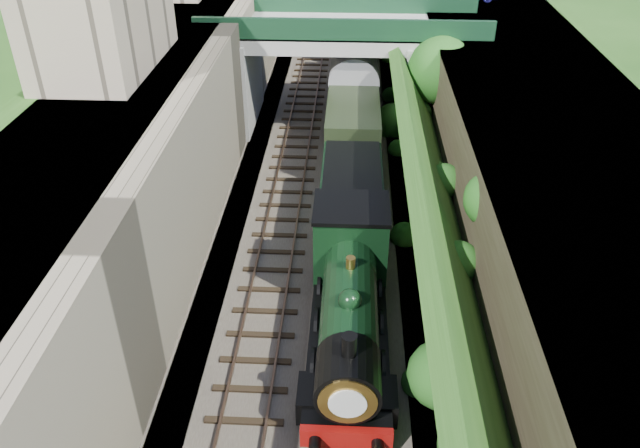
{
  "coord_description": "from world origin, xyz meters",
  "views": [
    {
      "loc": [
        1.05,
        -12.12,
        16.01
      ],
      "look_at": [
        0.0,
        8.0,
        2.93
      ],
      "focal_mm": 35.0,
      "sensor_mm": 36.0,
      "label": 1
    }
  ],
  "objects_px": {
    "road_bridge": "(350,61)",
    "locomotive": "(349,302)",
    "tender": "(351,201)",
    "tree": "(442,72)"
  },
  "relations": [
    {
      "from": "locomotive",
      "to": "tender",
      "type": "bearing_deg",
      "value": 90.0
    },
    {
      "from": "road_bridge",
      "to": "locomotive",
      "type": "xyz_separation_m",
      "value": [
        0.26,
        -19.36,
        -2.18
      ]
    },
    {
      "from": "tree",
      "to": "tender",
      "type": "bearing_deg",
      "value": -118.65
    },
    {
      "from": "tree",
      "to": "tender",
      "type": "distance_m",
      "value": 10.29
    },
    {
      "from": "tree",
      "to": "locomotive",
      "type": "bearing_deg",
      "value": -106.42
    },
    {
      "from": "tree",
      "to": "locomotive",
      "type": "xyz_separation_m",
      "value": [
        -4.71,
        -15.99,
        -2.75
      ]
    },
    {
      "from": "road_bridge",
      "to": "tree",
      "type": "bearing_deg",
      "value": -34.17
    },
    {
      "from": "road_bridge",
      "to": "locomotive",
      "type": "height_order",
      "value": "road_bridge"
    },
    {
      "from": "locomotive",
      "to": "tender",
      "type": "xyz_separation_m",
      "value": [
        -0.0,
        7.36,
        -0.27
      ]
    },
    {
      "from": "tree",
      "to": "locomotive",
      "type": "height_order",
      "value": "tree"
    }
  ]
}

